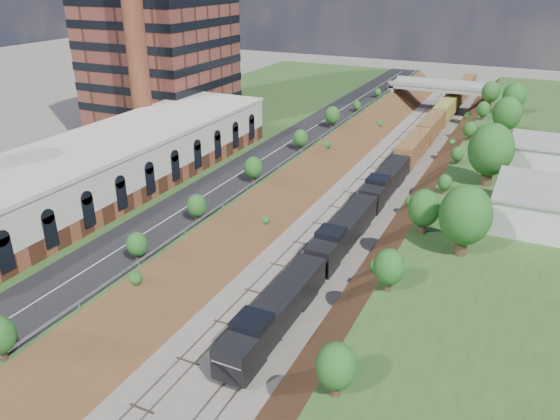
{
  "coord_description": "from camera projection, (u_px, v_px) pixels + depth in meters",
  "views": [
    {
      "loc": [
        21.74,
        -13.04,
        32.1
      ],
      "look_at": [
        -3.74,
        40.09,
        6.0
      ],
      "focal_mm": 35.0,
      "sensor_mm": 36.0,
      "label": 1
    }
  ],
  "objects": [
    {
      "name": "overpass",
      "position": [
        441.0,
        92.0,
        130.93
      ],
      "size": [
        24.5,
        8.3,
        7.4
      ],
      "color": "gray",
      "rests_on": "ground"
    },
    {
      "name": "tree_right_large",
      "position": [
        465.0,
        216.0,
        54.8
      ],
      "size": [
        5.25,
        5.25,
        7.61
      ],
      "color": "#473323",
      "rests_on": "platform_right"
    },
    {
      "name": "freight_train",
      "position": [
        421.0,
        139.0,
        103.38
      ],
      "size": [
        3.04,
        138.87,
        4.55
      ],
      "color": "black",
      "rests_on": "ground"
    },
    {
      "name": "platform_left",
      "position": [
        177.0,
        157.0,
        93.84
      ],
      "size": [
        44.0,
        180.0,
        5.0
      ],
      "primitive_type": "cube",
      "color": "#2D5322",
      "rests_on": "ground"
    },
    {
      "name": "rail_right_track",
      "position": [
        377.0,
        205.0,
        80.74
      ],
      "size": [
        1.58,
        180.0,
        0.18
      ],
      "primitive_type": "cube",
      "color": "gray",
      "rests_on": "ground"
    },
    {
      "name": "guardrail",
      "position": [
        290.0,
        157.0,
        83.9
      ],
      "size": [
        0.1,
        171.0,
        0.7
      ],
      "color": "#99999E",
      "rests_on": "platform_left"
    },
    {
      "name": "embankment_left",
      "position": [
        293.0,
        191.0,
        86.16
      ],
      "size": [
        10.0,
        180.0,
        10.0
      ],
      "primitive_type": "cube",
      "rotation": [
        0.0,
        0.79,
        0.0
      ],
      "color": "brown",
      "rests_on": "ground"
    },
    {
      "name": "white_building_near",
      "position": [
        536.0,
        206.0,
        63.09
      ],
      "size": [
        9.0,
        12.0,
        4.0
      ],
      "primitive_type": "cube",
      "color": "silver",
      "rests_on": "platform_right"
    },
    {
      "name": "road",
      "position": [
        267.0,
        156.0,
        85.89
      ],
      "size": [
        8.0,
        180.0,
        0.1
      ],
      "primitive_type": "cube",
      "color": "black",
      "rests_on": "platform_left"
    },
    {
      "name": "rail_left_track",
      "position": [
        343.0,
        199.0,
        82.8
      ],
      "size": [
        1.58,
        180.0,
        0.18
      ],
      "primitive_type": "cube",
      "color": "gray",
      "rests_on": "ground"
    },
    {
      "name": "tree_left_crest",
      "position": [
        108.0,
        263.0,
        50.64
      ],
      "size": [
        2.45,
        2.45,
        3.55
      ],
      "color": "#473323",
      "rests_on": "platform_left"
    },
    {
      "name": "commercial_building",
      "position": [
        106.0,
        166.0,
        71.29
      ],
      "size": [
        14.3,
        62.3,
        7.0
      ],
      "color": "brown",
      "rests_on": "platform_left"
    },
    {
      "name": "white_building_far",
      "position": [
        539.0,
        154.0,
        81.51
      ],
      "size": [
        8.0,
        10.0,
        3.6
      ],
      "primitive_type": "cube",
      "color": "silver",
      "rests_on": "platform_right"
    },
    {
      "name": "embankment_right",
      "position": [
        434.0,
        216.0,
        77.46
      ],
      "size": [
        10.0,
        180.0,
        10.0
      ],
      "primitive_type": "cube",
      "rotation": [
        0.0,
        0.79,
        0.0
      ],
      "color": "brown",
      "rests_on": "ground"
    },
    {
      "name": "smokestack",
      "position": [
        134.0,
        20.0,
        82.62
      ],
      "size": [
        3.2,
        3.2,
        40.0
      ],
      "primitive_type": "cylinder",
      "color": "brown",
      "rests_on": "platform_left"
    }
  ]
}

